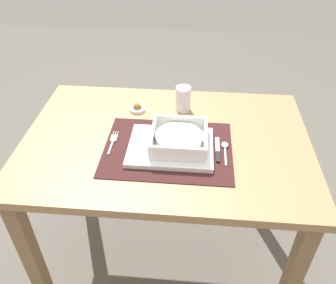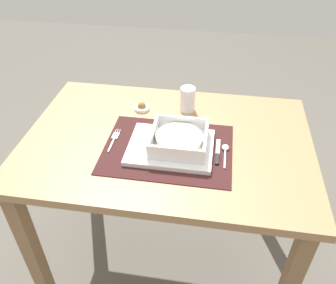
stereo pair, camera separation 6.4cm
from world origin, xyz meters
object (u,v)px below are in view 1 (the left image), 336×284
Objects in this scene: fork at (113,141)px; butter_knife at (218,151)px; condiment_saucer at (137,108)px; dining_table at (166,161)px; drinking_glass at (183,100)px; spoon at (225,147)px; porridge_bowl at (179,139)px.

fork is 0.99× the size of butter_knife.
butter_knife is 2.18× the size of condiment_saucer.
dining_table is at bearing 8.10° from fork.
drinking_glass is at bearing 7.66° from condiment_saucer.
spoon is (0.38, -0.01, 0.00)m from fork.
porridge_bowl reaches higher than fork.
spoon is 1.98× the size of condiment_saucer.
condiment_saucer is at bearing 128.69° from porridge_bowl.
spoon is at bearing 2.67° from porridge_bowl.
fork is at bearing 176.65° from porridge_bowl.
butter_knife is at bearing -4.86° from porridge_bowl.
porridge_bowl is 1.56× the size of spoon.
fork is (-0.18, -0.04, 0.11)m from dining_table.
dining_table is 0.24m from spoon.
porridge_bowl reaches higher than spoon.
butter_knife reaches higher than fork.
butter_knife is at bearing -18.58° from dining_table.
porridge_bowl is 0.28m from condiment_saucer.
condiment_saucer is (-0.13, 0.17, 0.12)m from dining_table.
drinking_glass reaches higher than fork.
dining_table is 7.83× the size of fork.
porridge_bowl reaches higher than condiment_saucer.
dining_table is at bearing 164.00° from spoon.
butter_knife is (-0.02, -0.02, -0.00)m from spoon.
dining_table is 0.25m from drinking_glass.
dining_table is 0.16m from porridge_bowl.
butter_knife is at bearing -147.70° from spoon.
condiment_saucer is (-0.31, 0.23, 0.00)m from butter_knife.
drinking_glass reaches higher than condiment_saucer.
drinking_glass is at bearing 76.01° from dining_table.
spoon is at bearing -56.82° from drinking_glass.
fork is 1.33× the size of drinking_glass.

